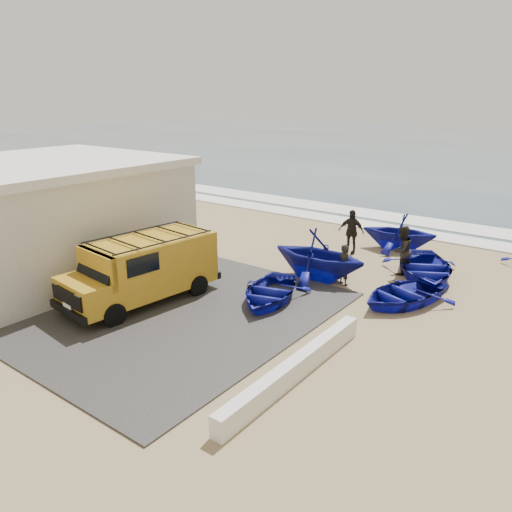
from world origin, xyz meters
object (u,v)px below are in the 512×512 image
Objects in this scene: van at (144,267)px; boat_near_right at (403,294)px; fisherman_front at (344,265)px; building at (43,215)px; parapet at (296,368)px; boat_near_left at (269,292)px; boat_mid_left at (318,254)px; boat_far_left at (399,231)px; fisherman_middle at (402,250)px; fisherman_back at (351,232)px; boat_mid_right at (424,268)px.

van is 1.57× the size of boat_near_right.
fisherman_front reaches higher than boat_near_right.
parapet is at bearing -4.58° from building.
building is 13.96m from boat_near_right.
boat_mid_left is (0.20, 2.89, 0.62)m from boat_near_left.
building is at bearing -173.23° from van.
fisherman_front is at bearing 49.24° from boat_near_left.
boat_near_right is 0.94× the size of boat_mid_left.
boat_far_left is (-2.11, 11.85, 0.57)m from parapet.
boat_mid_left reaches higher than boat_far_left.
parapet is at bearing -2.60° from van.
boat_near_left is 0.98× the size of boat_near_right.
fisherman_middle is 0.98× the size of fisherman_back.
van is 10.43m from boat_mid_right.
fisherman_back is (-0.48, 3.66, 0.01)m from boat_mid_left.
building reaches higher than boat_near_left.
parapet is 1.88× the size of boat_far_left.
fisherman_front is at bearing -10.58° from boat_far_left.
boat_near_right is 6.31m from boat_far_left.
boat_near_left is at bearing 86.87° from fisherman_front.
van is at bearing 0.48° from building.
van reaches higher than fisherman_back.
boat_mid_right is at bearing 89.37° from parapet.
building reaches higher than fisherman_middle.
fisherman_back is at bearing 77.25° from van.
boat_near_right is at bearing 21.51° from building.
fisherman_front is at bearing -12.55° from fisherman_middle.
building reaches higher than boat_near_right.
van reaches higher than parapet.
boat_mid_right is at bearing -53.57° from boat_mid_left.
boat_near_left is at bearing -10.38° from fisherman_middle.
boat_mid_right is 1.06m from fisherman_middle.
van is (-6.71, 1.05, 0.94)m from parapet.
boat_mid_right is at bearing -25.43° from fisherman_back.
van is at bearing -161.21° from boat_near_left.
fisherman_middle is at bearing -45.28° from boat_mid_left.
boat_mid_right is 2.63× the size of fisherman_front.
parapet is at bearing -78.43° from fisherman_back.
fisherman_front is at bearing 107.55° from parapet.
boat_far_left is (10.39, 10.85, -1.32)m from building.
building is 4.80× the size of fisherman_back.
parapet is 8.87m from fisherman_middle.
boat_mid_right is (3.22, 2.51, -0.55)m from boat_mid_left.
building is at bearing 178.09° from boat_near_left.
building is at bearing 47.97° from fisherman_front.
boat_mid_right is at bearing 55.39° from van.
boat_near_right is 3.04m from fisherman_middle.
van is at bearing -22.27° from fisherman_middle.
boat_far_left reaches higher than fisherman_front.
boat_far_left is 3.31m from fisherman_middle.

